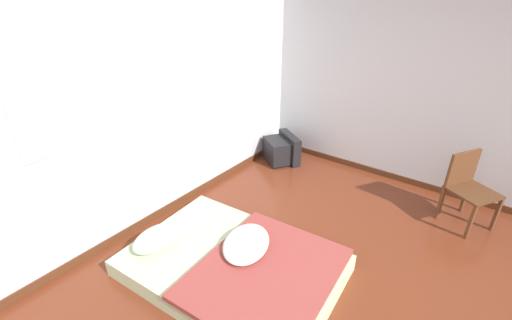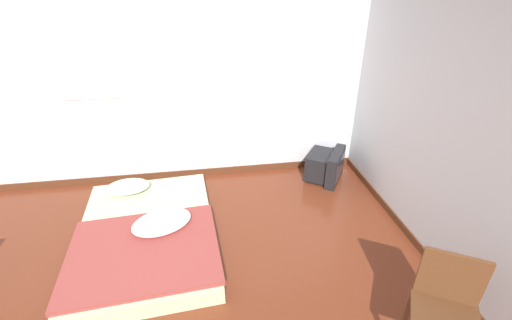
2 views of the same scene
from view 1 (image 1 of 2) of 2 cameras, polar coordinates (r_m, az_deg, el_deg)
The scene contains 5 objects.
wall_back at distance 3.93m, azimuth -17.80°, elevation 7.17°, with size 7.62×0.08×2.60m.
wall_right at distance 4.92m, azimuth 33.43°, elevation 7.75°, with size 0.08×8.05×2.60m.
mattress_bed at distance 3.49m, azimuth -3.71°, elevation -16.94°, with size 1.55×2.10×0.32m.
crt_tv at distance 5.50m, azimuth 4.34°, elevation 1.81°, with size 0.66×0.69×0.44m.
wooden_chair at distance 4.65m, azimuth 31.75°, elevation -3.27°, with size 0.62×0.62×0.87m.
Camera 1 is at (-2.11, -0.23, 2.53)m, focal length 24.00 mm.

